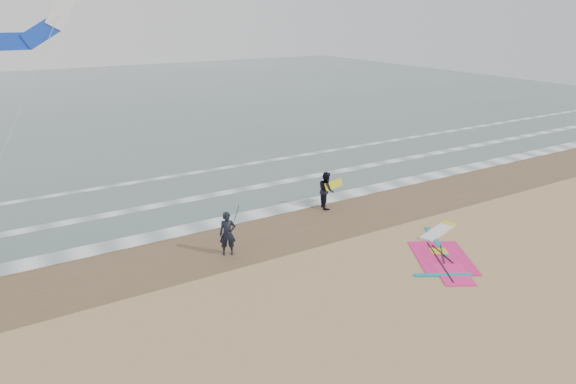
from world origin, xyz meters
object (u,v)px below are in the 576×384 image
person_walking (326,190)px  surf_kite (7,27)px  windsurf_rig (442,250)px  person_standing (228,234)px

person_walking → surf_kite: 16.76m
windsurf_rig → person_standing: person_standing is taller
person_standing → person_walking: (6.67, 2.36, 0.02)m
windsurf_rig → person_walking: size_ratio=2.72×
person_walking → surf_kite: surf_kite is taller
surf_kite → windsurf_rig: bearing=-44.2°
surf_kite → person_standing: bearing=-56.5°
windsurf_rig → person_standing: bearing=151.0°
windsurf_rig → person_standing: (-8.00, 4.43, 0.92)m
windsurf_rig → surf_kite: 21.79m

